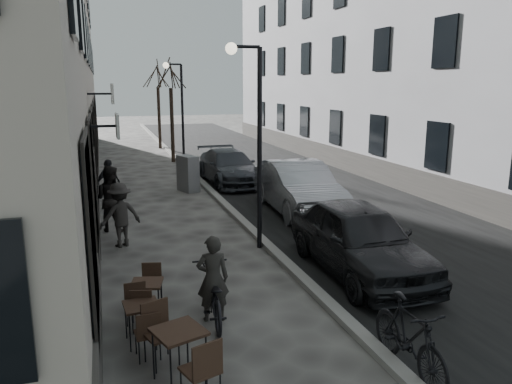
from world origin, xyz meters
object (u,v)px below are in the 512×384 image
streetlamp_near (253,125)px  bicycle (213,295)px  streetlamp_far (179,105)px  car_near (359,238)px  bistro_set_b (142,319)px  pedestrian_mid (120,215)px  pedestrian_near (110,199)px  car_far (229,167)px  tree_far (157,75)px  bistro_set_a (179,350)px  car_mid (298,188)px  utility_cabinet (188,173)px  pedestrian_far (108,183)px  moped (409,337)px  bistro_set_c (147,296)px  tree_near (170,73)px

streetlamp_near → bicycle: streetlamp_near is taller
streetlamp_far → car_near: 14.61m
bistro_set_b → pedestrian_mid: pedestrian_mid is taller
pedestrian_near → car_far: pedestrian_near is taller
tree_far → bistro_set_a: size_ratio=3.44×
bicycle → car_mid: 7.91m
pedestrian_near → pedestrian_mid: 1.53m
utility_cabinet → pedestrian_far: size_ratio=0.85×
bistro_set_a → moped: (3.22, -0.76, 0.07)m
pedestrian_mid → moped: pedestrian_mid is taller
streetlamp_near → car_far: bearing=79.8°
bicycle → pedestrian_mid: size_ratio=1.09×
pedestrian_mid → car_near: size_ratio=0.36×
bistro_set_c → bicycle: (1.11, -0.46, 0.07)m
bistro_set_c → car_far: size_ratio=0.29×
bicycle → car_near: 3.84m
pedestrian_near → bicycle: bearing=131.3°
tree_far → pedestrian_near: bearing=-100.8°
tree_far → bistro_set_a: tree_far is taller
streetlamp_near → moped: 6.63m
car_near → bicycle: bearing=-158.8°
car_near → car_mid: size_ratio=0.93×
bistro_set_c → pedestrian_far: (-0.48, 8.81, 0.41)m
bicycle → tree_far: bearing=-88.6°
pedestrian_far → car_far: (4.95, 2.77, -0.12)m
tree_near → streetlamp_far: bearing=-91.4°
car_near → tree_near: bearing=97.2°
car_near → streetlamp_near: bearing=129.0°
bistro_set_b → pedestrian_near: pedestrian_near is taller
bicycle → pedestrian_near: bearing=-70.0°
bistro_set_b → bicycle: bicycle is taller
tree_far → pedestrian_near: (-3.50, -18.30, -3.72)m
car_near → car_mid: car_mid is taller
streetlamp_far → tree_far: 9.12m
moped → pedestrian_mid: bearing=118.2°
tree_far → moped: size_ratio=3.05×
streetlamp_far → utility_cabinet: 5.24m
pedestrian_far → bicycle: bearing=-120.0°
pedestrian_far → moped: bearing=-111.2°
bistro_set_c → pedestrian_near: bearing=108.2°
bistro_set_b → pedestrian_far: (-0.31, 9.72, 0.41)m
tree_near → streetlamp_near: bearing=-90.3°
car_mid → streetlamp_far: bearing=108.1°
streetlamp_far → bicycle: streetlamp_far is taller
car_mid → car_far: 5.50m
utility_cabinet → pedestrian_mid: size_ratio=0.83×
streetlamp_near → tree_far: bearing=89.8°
tree_near → pedestrian_far: 10.67m
streetlamp_near → bistro_set_b: (-3.12, -4.04, -2.75)m
bicycle → bistro_set_a: bearing=69.2°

